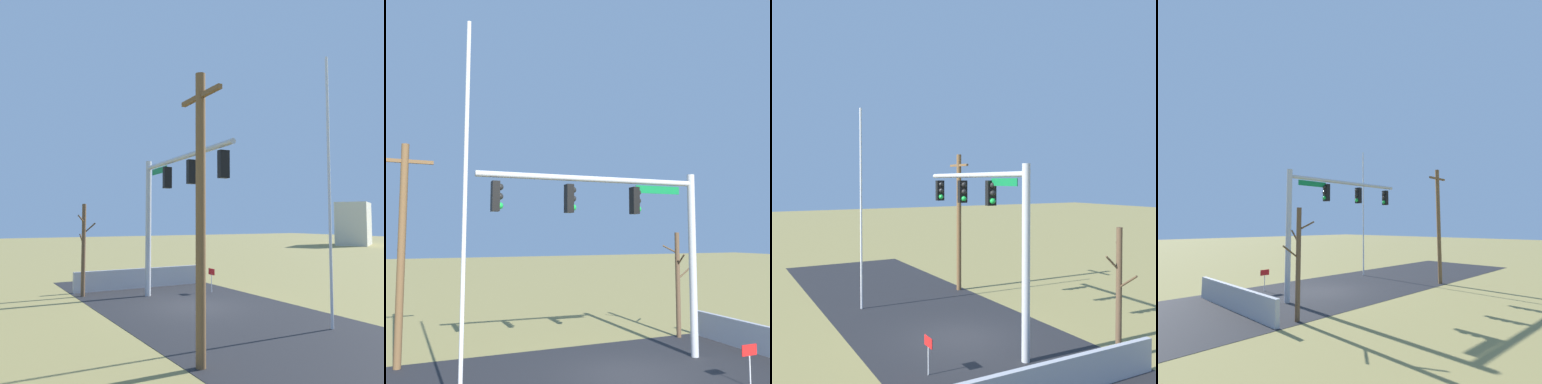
{
  "view_description": "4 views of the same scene",
  "coord_description": "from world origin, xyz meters",
  "views": [
    {
      "loc": [
        -15.95,
        9.03,
        3.7
      ],
      "look_at": [
        -1.47,
        0.92,
        4.85
      ],
      "focal_mm": 38.86,
      "sensor_mm": 36.0,
      "label": 1
    },
    {
      "loc": [
        -7.5,
        -12.74,
        4.39
      ],
      "look_at": [
        -1.52,
        0.61,
        5.83
      ],
      "focal_mm": 41.78,
      "sensor_mm": 36.0,
      "label": 2
    },
    {
      "loc": [
        15.43,
        -8.37,
        6.12
      ],
      "look_at": [
        -1.09,
        0.8,
        5.64
      ],
      "focal_mm": 42.44,
      "sensor_mm": 36.0,
      "label": 3
    },
    {
      "loc": [
        12.25,
        14.18,
        3.82
      ],
      "look_at": [
        -1.1,
        0.87,
        5.83
      ],
      "focal_mm": 29.15,
      "sensor_mm": 36.0,
      "label": 4
    }
  ],
  "objects": [
    {
      "name": "open_sign",
      "position": [
        2.58,
        -2.51,
        0.91
      ],
      "size": [
        0.56,
        0.04,
        1.22
      ],
      "color": "silver",
      "rests_on": "ground_plane"
    },
    {
      "name": "retaining_fence",
      "position": [
        5.69,
        0.23,
        0.54
      ],
      "size": [
        0.2,
        7.24,
        1.08
      ],
      "primitive_type": "cube",
      "color": "#A8A8AD",
      "rests_on": "ground_plane"
    },
    {
      "name": "road_surface",
      "position": [
        -4.0,
        0.0,
        0.01
      ],
      "size": [
        28.0,
        8.0,
        0.01
      ],
      "primitive_type": "cube",
      "color": "#232326",
      "rests_on": "ground_plane"
    },
    {
      "name": "flagpole",
      "position": [
        -5.68,
        -2.23,
        4.77
      ],
      "size": [
        0.1,
        0.1,
        9.55
      ],
      "primitive_type": "cylinder",
      "color": "silver",
      "rests_on": "ground_plane"
    },
    {
      "name": "signal_mast",
      "position": [
        0.75,
        0.92,
        4.83
      ],
      "size": [
        8.15,
        0.71,
        6.69
      ],
      "color": "#B2B5BA",
      "rests_on": "ground_plane"
    },
    {
      "name": "sidewalk_corner",
      "position": [
        4.22,
        0.79,
        0.0
      ],
      "size": [
        6.0,
        6.0,
        0.01
      ],
      "primitive_type": "cube",
      "color": "#B7B5AD",
      "rests_on": "ground_plane"
    },
    {
      "name": "ground_plane",
      "position": [
        0.0,
        0.0,
        0.0
      ],
      "size": [
        160.0,
        160.0,
        0.0
      ],
      "primitive_type": "plane",
      "color": "olive"
    },
    {
      "name": "utility_pole",
      "position": [
        -6.74,
        3.61,
        3.94
      ],
      "size": [
        1.9,
        0.26,
        7.56
      ],
      "color": "brown",
      "rests_on": "ground_plane"
    },
    {
      "name": "bare_tree",
      "position": [
        4.64,
        3.63,
        2.33
      ],
      "size": [
        1.27,
        1.02,
        4.54
      ],
      "color": "brown",
      "rests_on": "ground_plane"
    }
  ]
}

